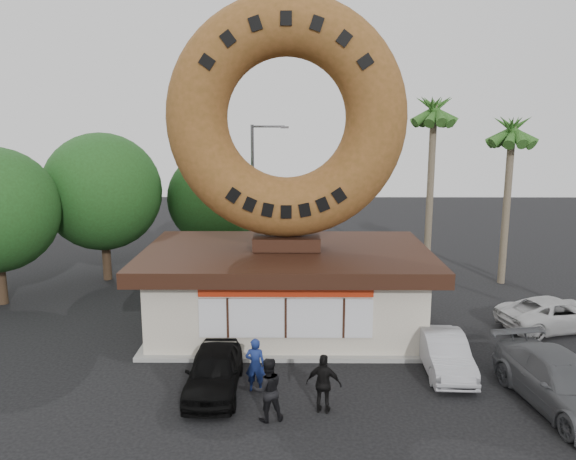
{
  "coord_description": "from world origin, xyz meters",
  "views": [
    {
      "loc": [
        0.21,
        -15.44,
        8.28
      ],
      "look_at": [
        0.07,
        4.0,
        4.44
      ],
      "focal_mm": 35.0,
      "sensor_mm": 36.0,
      "label": 1
    }
  ],
  "objects_px": {
    "car_grey": "(562,383)",
    "car_white": "(556,314)",
    "street_lamp": "(255,188)",
    "car_black": "(214,371)",
    "person_right": "(324,384)",
    "person_left": "(255,365)",
    "donut_shop": "(287,286)",
    "giant_donut": "(286,118)",
    "car_silver": "(444,353)",
    "person_center": "(268,389)"
  },
  "relations": [
    {
      "from": "car_white",
      "to": "car_black",
      "type": "bearing_deg",
      "value": 98.31
    },
    {
      "from": "car_black",
      "to": "car_grey",
      "type": "height_order",
      "value": "car_grey"
    },
    {
      "from": "car_silver",
      "to": "car_white",
      "type": "height_order",
      "value": "car_white"
    },
    {
      "from": "person_center",
      "to": "car_grey",
      "type": "bearing_deg",
      "value": 170.18
    },
    {
      "from": "person_center",
      "to": "car_white",
      "type": "height_order",
      "value": "person_center"
    },
    {
      "from": "donut_shop",
      "to": "person_left",
      "type": "xyz_separation_m",
      "value": [
        -0.91,
        -5.31,
        -0.91
      ]
    },
    {
      "from": "donut_shop",
      "to": "person_center",
      "type": "height_order",
      "value": "donut_shop"
    },
    {
      "from": "giant_donut",
      "to": "car_white",
      "type": "relative_size",
      "value": 1.95
    },
    {
      "from": "person_right",
      "to": "car_black",
      "type": "distance_m",
      "value": 3.55
    },
    {
      "from": "street_lamp",
      "to": "car_black",
      "type": "xyz_separation_m",
      "value": [
        -0.33,
        -15.36,
        -3.81
      ]
    },
    {
      "from": "donut_shop",
      "to": "giant_donut",
      "type": "relative_size",
      "value": 1.24
    },
    {
      "from": "car_black",
      "to": "car_white",
      "type": "relative_size",
      "value": 0.85
    },
    {
      "from": "donut_shop",
      "to": "giant_donut",
      "type": "height_order",
      "value": "giant_donut"
    },
    {
      "from": "giant_donut",
      "to": "car_grey",
      "type": "distance_m",
      "value": 12.72
    },
    {
      "from": "donut_shop",
      "to": "giant_donut",
      "type": "xyz_separation_m",
      "value": [
        0.0,
        0.02,
        6.56
      ]
    },
    {
      "from": "car_grey",
      "to": "car_white",
      "type": "height_order",
      "value": "car_grey"
    },
    {
      "from": "person_left",
      "to": "car_white",
      "type": "relative_size",
      "value": 0.37
    },
    {
      "from": "car_black",
      "to": "car_white",
      "type": "height_order",
      "value": "car_black"
    },
    {
      "from": "giant_donut",
      "to": "person_right",
      "type": "xyz_separation_m",
      "value": [
        1.13,
        -6.59,
        -7.45
      ]
    },
    {
      "from": "giant_donut",
      "to": "donut_shop",
      "type": "bearing_deg",
      "value": -90.0
    },
    {
      "from": "person_left",
      "to": "car_silver",
      "type": "relative_size",
      "value": 0.44
    },
    {
      "from": "person_left",
      "to": "giant_donut",
      "type": "bearing_deg",
      "value": -93.46
    },
    {
      "from": "person_right",
      "to": "person_center",
      "type": "bearing_deg",
      "value": 29.25
    },
    {
      "from": "person_center",
      "to": "giant_donut",
      "type": "bearing_deg",
      "value": -108.72
    },
    {
      "from": "giant_donut",
      "to": "person_center",
      "type": "bearing_deg",
      "value": -93.71
    },
    {
      "from": "person_right",
      "to": "person_left",
      "type": "bearing_deg",
      "value": -18.11
    },
    {
      "from": "giant_donut",
      "to": "car_black",
      "type": "xyz_separation_m",
      "value": [
        -2.19,
        -5.36,
        -7.65
      ]
    },
    {
      "from": "street_lamp",
      "to": "car_black",
      "type": "bearing_deg",
      "value": -91.25
    },
    {
      "from": "person_center",
      "to": "car_white",
      "type": "distance_m",
      "value": 13.26
    },
    {
      "from": "street_lamp",
      "to": "donut_shop",
      "type": "bearing_deg",
      "value": -79.5
    },
    {
      "from": "giant_donut",
      "to": "person_right",
      "type": "distance_m",
      "value": 10.01
    },
    {
      "from": "donut_shop",
      "to": "street_lamp",
      "type": "xyz_separation_m",
      "value": [
        -1.86,
        10.02,
        2.72
      ]
    },
    {
      "from": "street_lamp",
      "to": "car_silver",
      "type": "relative_size",
      "value": 2.07
    },
    {
      "from": "car_silver",
      "to": "car_white",
      "type": "bearing_deg",
      "value": 37.04
    },
    {
      "from": "person_left",
      "to": "car_silver",
      "type": "height_order",
      "value": "person_left"
    },
    {
      "from": "car_grey",
      "to": "person_left",
      "type": "bearing_deg",
      "value": 164.91
    },
    {
      "from": "donut_shop",
      "to": "giant_donut",
      "type": "distance_m",
      "value": 6.56
    },
    {
      "from": "car_black",
      "to": "giant_donut",
      "type": "bearing_deg",
      "value": 67.4
    },
    {
      "from": "street_lamp",
      "to": "car_silver",
      "type": "xyz_separation_m",
      "value": [
        7.16,
        -13.88,
        -3.85
      ]
    },
    {
      "from": "donut_shop",
      "to": "person_center",
      "type": "bearing_deg",
      "value": -93.72
    },
    {
      "from": "giant_donut",
      "to": "street_lamp",
      "type": "height_order",
      "value": "giant_donut"
    },
    {
      "from": "person_left",
      "to": "car_grey",
      "type": "height_order",
      "value": "person_left"
    },
    {
      "from": "donut_shop",
      "to": "street_lamp",
      "type": "distance_m",
      "value": 10.54
    },
    {
      "from": "person_right",
      "to": "car_black",
      "type": "height_order",
      "value": "person_right"
    },
    {
      "from": "donut_shop",
      "to": "person_left",
      "type": "relative_size",
      "value": 6.52
    },
    {
      "from": "giant_donut",
      "to": "car_silver",
      "type": "bearing_deg",
      "value": -36.16
    },
    {
      "from": "donut_shop",
      "to": "car_black",
      "type": "height_order",
      "value": "donut_shop"
    },
    {
      "from": "donut_shop",
      "to": "car_silver",
      "type": "xyz_separation_m",
      "value": [
        5.3,
        -3.86,
        -1.13
      ]
    },
    {
      "from": "person_left",
      "to": "car_black",
      "type": "distance_m",
      "value": 1.29
    },
    {
      "from": "giant_donut",
      "to": "person_left",
      "type": "bearing_deg",
      "value": -99.71
    }
  ]
}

